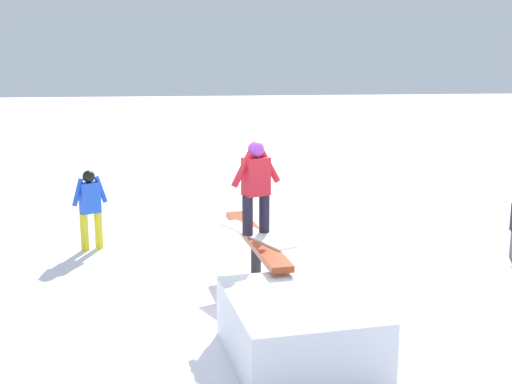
# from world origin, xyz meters

# --- Properties ---
(ground_plane) EXTENTS (60.00, 60.00, 0.00)m
(ground_plane) POSITION_xyz_m (0.00, 0.00, 0.00)
(ground_plane) COLOR white
(rail_feature) EXTENTS (2.68, 0.69, 0.85)m
(rail_feature) POSITION_xyz_m (0.00, 0.00, 0.72)
(rail_feature) COLOR black
(rail_feature) RESTS_ON ground
(snow_kicker_ramp) EXTENTS (2.01, 1.76, 0.72)m
(snow_kicker_ramp) POSITION_xyz_m (-1.98, -0.31, 0.36)
(snow_kicker_ramp) COLOR white
(snow_kicker_ramp) RESTS_ON ground
(main_rider_on_rail) EXTENTS (1.46, 0.94, 1.28)m
(main_rider_on_rail) POSITION_xyz_m (0.00, 0.00, 1.47)
(main_rider_on_rail) COLOR white
(main_rider_on_rail) RESTS_ON rail_feature
(bystander_blue) EXTENTS (0.35, 0.56, 1.33)m
(bystander_blue) POSITION_xyz_m (2.32, 2.52, 0.74)
(bystander_blue) COLOR yellow
(bystander_blue) RESTS_ON ground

